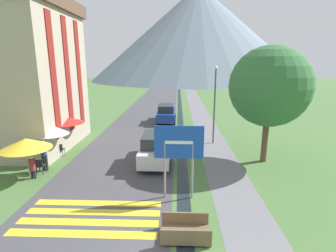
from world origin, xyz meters
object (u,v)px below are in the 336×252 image
object	(u,v)px
cafe_chair_near_left	(33,164)
cafe_umbrella_middle_white	(52,130)
footbridge	(185,232)
cafe_chair_far_left	(60,149)
cafe_umbrella_rear_red	(66,120)
tree_by_path	(270,87)
cafe_chair_middle	(48,156)
cafe_chair_near_right	(40,165)
hotel_building	(28,69)
parked_car_far	(166,113)
road_sign	(179,149)
streetlamp	(215,99)
person_standing_terrace	(44,153)
parked_car_near	(156,148)
cafe_umbrella_front_yellow	(26,144)
person_seated_far	(32,166)

from	to	relation	value
cafe_chair_near_left	cafe_umbrella_middle_white	xyz separation A→B (m)	(0.31, 1.87, 1.47)
footbridge	cafe_chair_far_left	size ratio (longest dim) A/B	2.00
cafe_umbrella_rear_red	tree_by_path	xyz separation A→B (m)	(13.06, -2.00, 2.52)
cafe_chair_near_left	cafe_chair_middle	bearing A→B (deg)	107.32
cafe_chair_near_right	cafe_umbrella_middle_white	size ratio (longest dim) A/B	0.38
hotel_building	cafe_chair_near_right	distance (m)	7.53
cafe_umbrella_middle_white	cafe_umbrella_rear_red	bearing A→B (deg)	93.48
parked_car_far	cafe_chair_near_left	bearing A→B (deg)	-117.25
parked_car_far	cafe_chair_near_right	xyz separation A→B (m)	(-6.33, -13.20, -0.40)
road_sign	streetlamp	xyz separation A→B (m)	(2.65, 8.41, 1.06)
hotel_building	streetlamp	size ratio (longest dim) A/B	1.78
cafe_chair_near_right	person_standing_terrace	distance (m)	0.69
footbridge	cafe_umbrella_rear_red	bearing A→B (deg)	130.26
parked_car_near	cafe_chair_near_left	xyz separation A→B (m)	(-6.60, -1.91, -0.40)
cafe_chair_middle	cafe_umbrella_rear_red	bearing A→B (deg)	104.90
cafe_umbrella_front_yellow	tree_by_path	world-z (taller)	tree_by_path
cafe_chair_middle	cafe_chair_far_left	distance (m)	1.32
cafe_umbrella_front_yellow	cafe_umbrella_middle_white	distance (m)	2.61
tree_by_path	cafe_chair_far_left	bearing A→B (deg)	178.27
cafe_chair_near_right	cafe_chair_far_left	bearing A→B (deg)	90.86
parked_car_near	cafe_chair_middle	distance (m)	6.50
parked_car_far	cafe_chair_far_left	xyz separation A→B (m)	(-6.45, -10.42, -0.40)
hotel_building	parked_car_far	size ratio (longest dim) A/B	2.26
footbridge	cafe_umbrella_middle_white	distance (m)	10.73
parked_car_far	person_standing_terrace	xyz separation A→B (m)	(-6.31, -12.72, 0.10)
cafe_chair_far_left	cafe_umbrella_front_yellow	bearing A→B (deg)	-96.36
streetlamp	cafe_umbrella_rear_red	bearing A→B (deg)	-170.79
cafe_chair_near_left	cafe_umbrella_rear_red	distance (m)	4.58
cafe_umbrella_middle_white	person_seated_far	distance (m)	2.84
parked_car_far	cafe_chair_far_left	distance (m)	12.27
person_standing_terrace	parked_car_near	bearing A→B (deg)	13.82
cafe_umbrella_front_yellow	parked_car_near	bearing A→B (deg)	22.49
cafe_chair_middle	tree_by_path	size ratio (longest dim) A/B	0.12
cafe_umbrella_rear_red	person_standing_terrace	xyz separation A→B (m)	(0.29, -3.91, -1.05)
footbridge	person_seated_far	size ratio (longest dim) A/B	1.33
parked_car_near	cafe_chair_middle	world-z (taller)	parked_car_near
parked_car_near	tree_by_path	xyz separation A→B (m)	(6.62, 0.40, 3.68)
tree_by_path	cafe_chair_near_right	bearing A→B (deg)	-169.45
cafe_chair_near_left	hotel_building	bearing A→B (deg)	139.19
cafe_umbrella_front_yellow	cafe_umbrella_rear_red	xyz separation A→B (m)	(-0.04, 5.05, 0.13)
hotel_building	person_seated_far	size ratio (longest dim) A/B	7.95
cafe_umbrella_front_yellow	cafe_umbrella_rear_red	world-z (taller)	cafe_umbrella_rear_red
road_sign	cafe_chair_middle	size ratio (longest dim) A/B	3.93
cafe_umbrella_middle_white	cafe_umbrella_rear_red	size ratio (longest dim) A/B	0.92
parked_car_far	cafe_umbrella_rear_red	size ratio (longest dim) A/B	1.85
parked_car_near	cafe_umbrella_rear_red	distance (m)	6.97
cafe_umbrella_middle_white	streetlamp	xyz separation A→B (m)	(10.30, 4.14, 1.37)
parked_car_near	tree_by_path	world-z (taller)	tree_by_path
cafe_chair_middle	parked_car_near	bearing A→B (deg)	20.14
parked_car_near	cafe_umbrella_front_yellow	distance (m)	7.00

